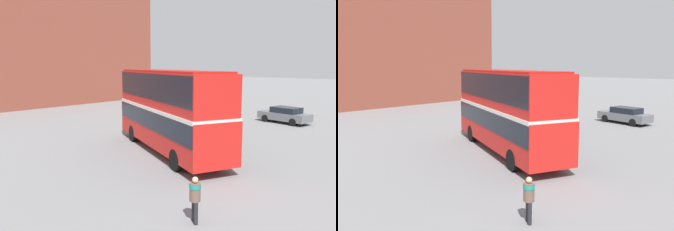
# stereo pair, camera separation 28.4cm
# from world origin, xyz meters

# --- Properties ---
(ground_plane) EXTENTS (240.00, 240.00, 0.00)m
(ground_plane) POSITION_xyz_m (0.00, 0.00, 0.00)
(ground_plane) COLOR slate
(building_row_left) EXTENTS (11.61, 31.12, 17.32)m
(building_row_left) POSITION_xyz_m (-30.93, 7.50, 8.67)
(building_row_left) COLOR brown
(building_row_left) RESTS_ON ground_plane
(double_decker_bus) EXTENTS (11.22, 7.09, 4.86)m
(double_decker_bus) POSITION_xyz_m (-0.70, -0.94, 2.79)
(double_decker_bus) COLOR red
(double_decker_bus) RESTS_ON ground_plane
(pedestrian_foreground) EXTENTS (0.55, 0.55, 1.58)m
(pedestrian_foreground) POSITION_xyz_m (5.96, -7.24, 0.97)
(pedestrian_foreground) COLOR #232328
(pedestrian_foreground) RESTS_ON ground_plane
(parked_car_kerb_near) EXTENTS (4.81, 2.70, 1.46)m
(parked_car_kerb_near) POSITION_xyz_m (0.72, 13.39, 0.75)
(parked_car_kerb_near) COLOR slate
(parked_car_kerb_near) RESTS_ON ground_plane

